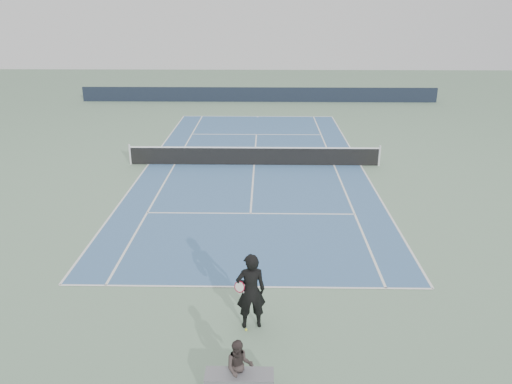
{
  "coord_description": "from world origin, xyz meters",
  "views": [
    {
      "loc": [
        0.56,
        -24.56,
        7.77
      ],
      "look_at": [
        0.23,
        -6.87,
        1.1
      ],
      "focal_mm": 35.0,
      "sensor_mm": 36.0,
      "label": 1
    }
  ],
  "objects_px": {
    "tennis_ball": "(246,330)",
    "spectator_bench": "(239,374)",
    "tennis_net": "(254,156)",
    "tennis_player": "(251,291)"
  },
  "relations": [
    {
      "from": "tennis_player",
      "to": "spectator_bench",
      "type": "height_order",
      "value": "tennis_player"
    },
    {
      "from": "tennis_player",
      "to": "tennis_net",
      "type": "bearing_deg",
      "value": 90.94
    },
    {
      "from": "tennis_net",
      "to": "spectator_bench",
      "type": "height_order",
      "value": "spectator_bench"
    },
    {
      "from": "tennis_net",
      "to": "tennis_ball",
      "type": "bearing_deg",
      "value": -89.55
    },
    {
      "from": "tennis_ball",
      "to": "spectator_bench",
      "type": "relative_size",
      "value": 0.04
    },
    {
      "from": "tennis_net",
      "to": "tennis_ball",
      "type": "xyz_separation_m",
      "value": [
        0.11,
        -13.96,
        -0.47
      ]
    },
    {
      "from": "tennis_ball",
      "to": "spectator_bench",
      "type": "distance_m",
      "value": 2.16
    },
    {
      "from": "tennis_net",
      "to": "tennis_ball",
      "type": "relative_size",
      "value": 201.04
    },
    {
      "from": "tennis_net",
      "to": "spectator_bench",
      "type": "xyz_separation_m",
      "value": [
        0.05,
        -16.08,
        -0.05
      ]
    },
    {
      "from": "tennis_ball",
      "to": "spectator_bench",
      "type": "height_order",
      "value": "spectator_bench"
    }
  ]
}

